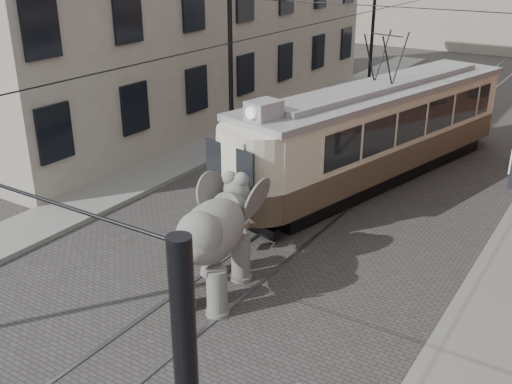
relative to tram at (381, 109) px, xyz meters
The scene contains 8 objects.
ground 6.94m from the tram, 93.13° to the right, with size 120.00×120.00×0.00m, color #3D3A38.
tram_rails 6.94m from the tram, 93.13° to the right, with size 1.54×80.00×0.02m, color slate, non-canonical shape.
sidewalk_right 8.92m from the tram, 48.82° to the right, with size 2.00×60.00×0.15m, color slate.
sidewalk_left 9.73m from the tram, 136.71° to the right, with size 2.00×60.00×0.15m, color slate.
stucco_building 12.15m from the tram, 162.66° to the left, with size 7.00×24.00×10.00m, color gray.
catenary 1.63m from the tram, 110.81° to the right, with size 11.00×30.20×6.00m, color black, non-canonical shape.
tram is the anchor object (origin of this frame).
elephant 9.38m from the tram, 92.13° to the right, with size 2.30×4.18×2.56m, color #5C5A55, non-canonical shape.
Camera 1 is at (7.53, -12.69, 7.79)m, focal length 41.89 mm.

